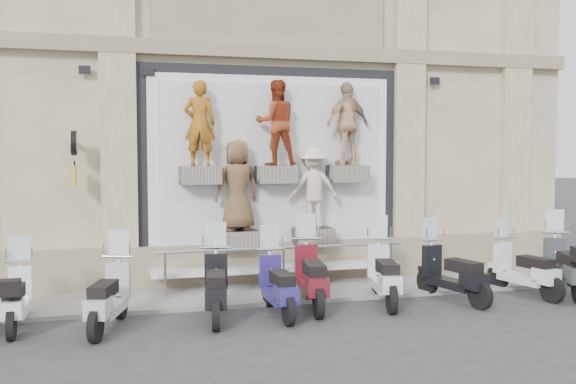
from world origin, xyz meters
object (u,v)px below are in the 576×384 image
Objects in this scene: scooter_g at (384,262)px; scooter_j at (566,254)px; scooter_i at (524,258)px; scooter_d at (216,273)px; scooter_b at (16,285)px; scooter_h at (453,261)px; scooter_e at (278,273)px; clock_sign_bracket at (74,151)px; scooter_f at (311,263)px; guard_rail at (284,270)px; scooter_c at (108,283)px.

scooter_j is (3.70, -0.25, 0.02)m from scooter_g.
scooter_d is at bearing 168.82° from scooter_i.
scooter_b is 0.92× the size of scooter_h.
scooter_d is at bearing -163.24° from scooter_g.
scooter_d is 1.06m from scooter_e.
scooter_h is at bearing -1.79° from scooter_b.
scooter_g is 1.33m from scooter_h.
scooter_j is (6.82, -0.04, 0.03)m from scooter_d.
scooter_b is at bearing -113.95° from clock_sign_bracket.
scooter_e is 0.94× the size of scooter_g.
scooter_g is 1.06× the size of scooter_i.
scooter_e is 0.78m from scooter_f.
scooter_i reaches higher than guard_rail.
scooter_f reaches higher than scooter_g.
scooter_e is at bearing -108.09° from guard_rail.
scooter_d is 6.82m from scooter_j.
clock_sign_bracket reaches higher than scooter_e.
guard_rail is at bearing 44.61° from scooter_c.
scooter_h is (4.44, 0.08, -0.02)m from scooter_d.
scooter_d reaches higher than scooter_b.
scooter_b is 9.95m from scooter_j.
scooter_d reaches higher than scooter_e.
scooter_i is at bearing 18.65° from scooter_c.
clock_sign_bracket is 6.08m from scooter_g.
guard_rail is at bearing 54.37° from scooter_d.
guard_rail is 4.91m from scooter_b.
scooter_b is 0.89× the size of scooter_g.
scooter_c reaches higher than scooter_i.
scooter_g reaches higher than scooter_h.
scooter_c is (1.40, -0.42, 0.05)m from scooter_b.
scooter_c is 7.75m from scooter_i.
clock_sign_bracket is 4.47m from scooter_e.
scooter_b is 0.90× the size of scooter_d.
scooter_h is at bearing 1.65° from scooter_e.
scooter_c is at bearing -75.42° from clock_sign_bracket.
guard_rail is at bearing 150.56° from scooter_g.
guard_rail is 2.69× the size of scooter_h.
clock_sign_bracket reaches higher than guard_rail.
scooter_e is (3.36, -2.12, -2.06)m from clock_sign_bracket.
scooter_b is 4.88m from scooter_f.
scooter_c reaches higher than scooter_e.
guard_rail is 4.57m from clock_sign_bracket.
guard_rail is 2.77× the size of scooter_i.
scooter_f is at bearing 0.09° from scooter_b.
scooter_e is (4.18, -0.28, 0.04)m from scooter_b.
clock_sign_bracket is at bearing -174.55° from scooter_j.
scooter_g is 3.71m from scooter_j.
scooter_d is 1.05× the size of scooter_e.
scooter_j reaches higher than scooter_h.
clock_sign_bracket is at bearing 65.47° from scooter_b.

